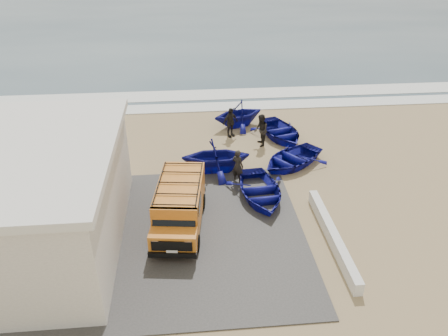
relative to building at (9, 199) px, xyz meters
name	(u,v)px	position (x,y,z in m)	size (l,w,h in m)	color
ground	(205,206)	(7.50, 2.00, -2.16)	(160.00, 160.00, 0.00)	tan
slab	(159,236)	(5.50, 0.00, -2.14)	(12.00, 10.00, 0.05)	#3F3C3A
ocean	(186,3)	(7.50, 58.00, -2.16)	(180.00, 88.00, 0.01)	#385166
surf_line	(195,108)	(7.50, 14.00, -2.13)	(180.00, 1.60, 0.06)	white
surf_wash	(194,95)	(7.50, 16.50, -2.14)	(180.00, 2.20, 0.04)	white
building	(9,199)	(0.00, 0.00, 0.00)	(8.40, 9.40, 4.30)	silver
parapet	(332,236)	(12.50, -1.00, -1.89)	(0.35, 6.00, 0.55)	silver
van	(179,204)	(6.40, 0.70, -1.09)	(2.39, 4.86, 2.00)	orange
boat_near_left	(260,191)	(10.10, 2.41, -1.76)	(2.81, 3.93, 0.81)	navy
boat_near_right	(291,158)	(12.28, 5.40, -1.76)	(2.80, 3.92, 0.81)	navy
boat_mid_left	(216,156)	(8.25, 5.11, -1.25)	(2.99, 3.46, 1.83)	navy
boat_mid_right	(280,131)	(12.39, 8.78, -1.75)	(2.83, 3.96, 0.82)	navy
boat_far_left	(238,114)	(10.07, 10.68, -1.31)	(2.79, 3.23, 1.70)	navy
fisherman_front	(238,166)	(9.25, 4.06, -1.31)	(0.63, 0.41, 1.71)	black
fisherman_middle	(261,130)	(11.04, 7.89, -1.22)	(0.91, 0.71, 1.88)	black
fisherman_back	(230,122)	(9.43, 9.25, -1.26)	(1.06, 0.44, 1.81)	black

